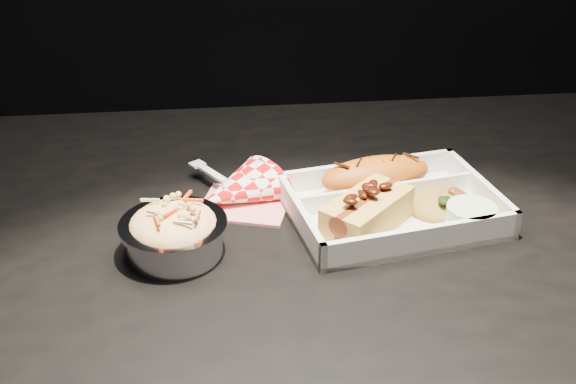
# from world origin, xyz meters

# --- Properties ---
(dining_table) EXTENTS (1.20, 0.80, 0.75)m
(dining_table) POSITION_xyz_m (0.00, 0.00, 0.66)
(dining_table) COLOR black
(dining_table) RESTS_ON ground
(food_tray) EXTENTS (0.28, 0.22, 0.04)m
(food_tray) POSITION_xyz_m (0.08, 0.02, 0.76)
(food_tray) COLOR silver
(food_tray) RESTS_ON dining_table
(fried_pastry) EXTENTS (0.16, 0.09, 0.05)m
(fried_pastry) POSITION_xyz_m (0.07, 0.07, 0.78)
(fried_pastry) COLOR #BE5713
(fried_pastry) RESTS_ON food_tray
(hotdog) EXTENTS (0.13, 0.12, 0.06)m
(hotdog) POSITION_xyz_m (0.04, -0.01, 0.78)
(hotdog) COLOR gold
(hotdog) RESTS_ON food_tray
(fried_rice_mound) EXTENTS (0.10, 0.09, 0.03)m
(fried_rice_mound) POSITION_xyz_m (0.15, 0.02, 0.77)
(fried_rice_mound) COLOR #AD8532
(fried_rice_mound) RESTS_ON food_tray
(cupcake_liner) EXTENTS (0.06, 0.06, 0.03)m
(cupcake_liner) POSITION_xyz_m (0.17, -0.03, 0.77)
(cupcake_liner) COLOR beige
(cupcake_liner) RESTS_ON food_tray
(foil_coleslaw_cup) EXTENTS (0.12, 0.12, 0.07)m
(foil_coleslaw_cup) POSITION_xyz_m (-0.19, -0.03, 0.78)
(foil_coleslaw_cup) COLOR silver
(foil_coleslaw_cup) RESTS_ON dining_table
(napkin_fork) EXTENTS (0.15, 0.16, 0.10)m
(napkin_fork) POSITION_xyz_m (-0.11, 0.08, 0.77)
(napkin_fork) COLOR red
(napkin_fork) RESTS_ON dining_table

